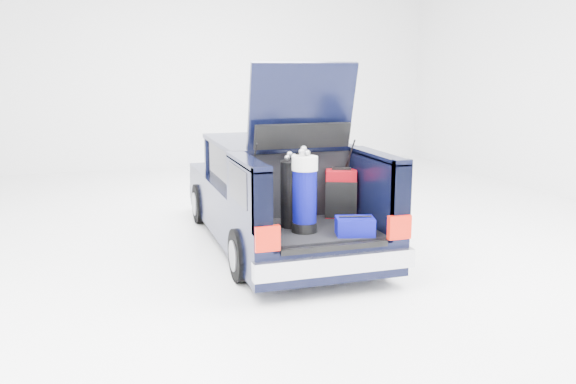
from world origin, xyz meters
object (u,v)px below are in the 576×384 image
object	(u,v)px
car	(275,195)
black_golf_bag	(291,194)
red_suitcase	(341,194)
blue_golf_bag	(305,193)
blue_duffel	(355,226)

from	to	relation	value
car	black_golf_bag	world-z (taller)	car
red_suitcase	blue_golf_bag	bearing A→B (deg)	-119.51
blue_duffel	car	bearing A→B (deg)	113.63
red_suitcase	black_golf_bag	size ratio (longest dim) A/B	0.71
car	blue_golf_bag	bearing A→B (deg)	-95.12
car	blue_golf_bag	world-z (taller)	car
black_golf_bag	blue_golf_bag	world-z (taller)	blue_golf_bag
blue_golf_bag	red_suitcase	bearing A→B (deg)	51.85
red_suitcase	black_golf_bag	xyz separation A→B (m)	(-0.74, -0.27, 0.10)
black_golf_bag	car	bearing A→B (deg)	102.06
blue_duffel	blue_golf_bag	bearing A→B (deg)	162.67
car	red_suitcase	size ratio (longest dim) A/B	7.54
black_golf_bag	blue_golf_bag	distance (m)	0.26
car	blue_duffel	bearing A→B (deg)	-80.63
red_suitcase	black_golf_bag	bearing A→B (deg)	-137.54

